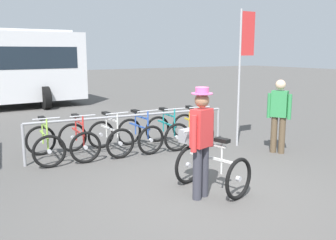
# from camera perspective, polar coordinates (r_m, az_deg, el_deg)

# --- Properties ---
(ground_plane) EXTENTS (80.00, 80.00, 0.00)m
(ground_plane) POSITION_cam_1_polar(r_m,az_deg,el_deg) (6.12, 5.38, -11.19)
(ground_plane) COLOR #514F4C
(bike_rack_rail) EXTENTS (4.59, 0.49, 0.88)m
(bike_rack_rail) POSITION_cam_1_polar(r_m,az_deg,el_deg) (8.33, -5.50, -0.33)
(bike_rack_rail) COLOR #99999E
(bike_rack_rail) RESTS_ON ground
(racked_bike_lime) EXTENTS (0.73, 1.14, 0.97)m
(racked_bike_lime) POSITION_cam_1_polar(r_m,az_deg,el_deg) (8.14, -18.26, -3.48)
(racked_bike_lime) COLOR black
(racked_bike_lime) RESTS_ON ground
(racked_bike_red) EXTENTS (0.71, 1.11, 0.97)m
(racked_bike_red) POSITION_cam_1_polar(r_m,az_deg,el_deg) (8.25, -13.44, -3.04)
(racked_bike_red) COLOR black
(racked_bike_red) RESTS_ON ground
(racked_bike_white) EXTENTS (0.70, 1.14, 0.98)m
(racked_bike_white) POSITION_cam_1_polar(r_m,az_deg,el_deg) (8.42, -8.79, -2.60)
(racked_bike_white) COLOR black
(racked_bike_white) RESTS_ON ground
(racked_bike_blue) EXTENTS (0.70, 1.13, 0.97)m
(racked_bike_blue) POSITION_cam_1_polar(r_m,az_deg,el_deg) (8.65, -4.36, -2.17)
(racked_bike_blue) COLOR black
(racked_bike_blue) RESTS_ON ground
(racked_bike_teal) EXTENTS (0.74, 1.15, 0.97)m
(racked_bike_teal) POSITION_cam_1_polar(r_m,az_deg,el_deg) (8.92, -0.18, -1.74)
(racked_bike_teal) COLOR black
(racked_bike_teal) RESTS_ON ground
(racked_bike_yellow) EXTENTS (0.85, 1.19, 0.97)m
(racked_bike_yellow) POSITION_cam_1_polar(r_m,az_deg,el_deg) (9.24, 3.73, -1.34)
(racked_bike_yellow) COLOR black
(racked_bike_yellow) RESTS_ON ground
(featured_bicycle) EXTENTS (0.90, 1.25, 0.97)m
(featured_bicycle) POSITION_cam_1_polar(r_m,az_deg,el_deg) (6.18, 6.09, -6.59)
(featured_bicycle) COLOR black
(featured_bicycle) RESTS_ON ground
(person_with_featured_bike) EXTENTS (0.51, 0.32, 1.72)m
(person_with_featured_bike) POSITION_cam_1_polar(r_m,az_deg,el_deg) (5.71, 5.11, -2.80)
(person_with_featured_bike) COLOR #383842
(person_with_featured_bike) RESTS_ON ground
(pedestrian_with_backpack) EXTENTS (0.43, 0.47, 1.64)m
(pedestrian_with_backpack) POSITION_cam_1_polar(r_m,az_deg,el_deg) (8.64, 16.59, 1.26)
(pedestrian_with_backpack) COLOR brown
(pedestrian_with_backpack) RESTS_ON ground
(banner_flag) EXTENTS (0.45, 0.05, 3.20)m
(banner_flag) POSITION_cam_1_polar(r_m,az_deg,el_deg) (9.05, 11.54, 10.10)
(banner_flag) COLOR #B2B2B7
(banner_flag) RESTS_ON ground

